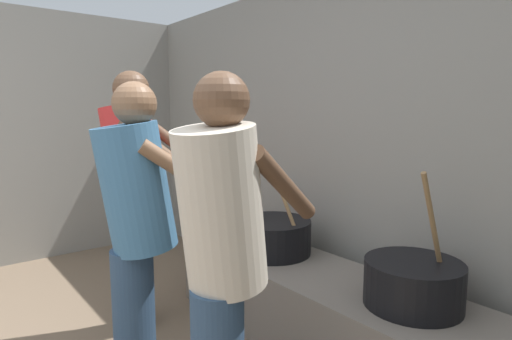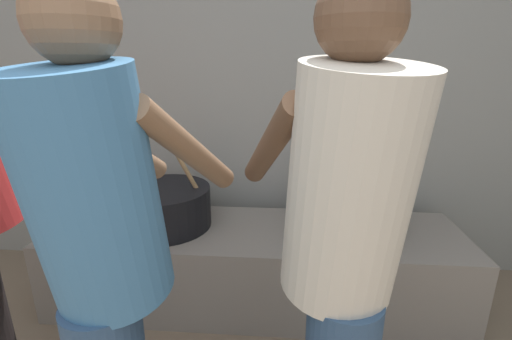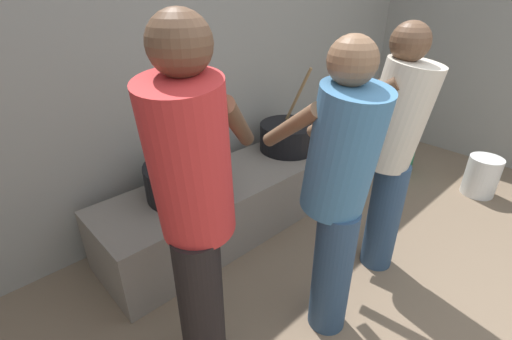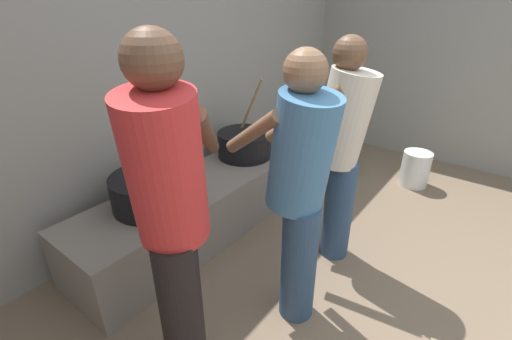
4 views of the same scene
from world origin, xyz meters
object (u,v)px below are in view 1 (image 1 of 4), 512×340
object	(u,v)px
cook_in_red_shirt	(134,185)
cook_in_cream_shirt	(222,253)
cooking_pot_secondary	(272,236)
cooking_pot_main	(413,283)
cook_in_blue_shirt	(138,222)

from	to	relation	value
cook_in_red_shirt	cook_in_cream_shirt	size ratio (longest dim) A/B	1.07
cooking_pot_secondary	cook_in_red_shirt	world-z (taller)	cook_in_red_shirt
cooking_pot_main	cook_in_red_shirt	size ratio (longest dim) A/B	0.42
cook_in_red_shirt	cooking_pot_secondary	bearing A→B (deg)	60.97
cooking_pot_secondary	cook_in_red_shirt	distance (m)	0.94
cook_in_red_shirt	cook_in_cream_shirt	xyz separation A→B (m)	(1.23, -0.18, -0.06)
cook_in_red_shirt	cook_in_blue_shirt	size ratio (longest dim) A/B	1.07
cooking_pot_main	cook_in_blue_shirt	xyz separation A→B (m)	(-0.81, -1.03, 0.30)
cook_in_blue_shirt	cook_in_cream_shirt	bearing A→B (deg)	6.06
cook_in_cream_shirt	cook_in_red_shirt	bearing A→B (deg)	171.86
cooking_pot_main	cook_in_cream_shirt	distance (m)	1.03
cook_in_cream_shirt	cook_in_blue_shirt	bearing A→B (deg)	-173.94
cooking_pot_secondary	cook_in_cream_shirt	xyz separation A→B (m)	(0.81, -0.94, 0.30)
cooking_pot_main	cooking_pot_secondary	distance (m)	1.01
cooking_pot_main	cook_in_blue_shirt	distance (m)	1.35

